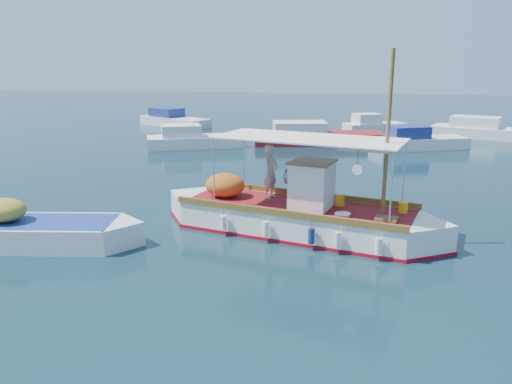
# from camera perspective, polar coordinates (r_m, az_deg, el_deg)

# --- Properties ---
(ground) EXTENTS (160.00, 160.00, 0.00)m
(ground) POSITION_cam_1_polar(r_m,az_deg,el_deg) (17.06, 2.80, -5.10)
(ground) COLOR black
(ground) RESTS_ON ground
(fishing_caique) EXTENTS (10.13, 4.61, 6.37)m
(fishing_caique) POSITION_cam_1_polar(r_m,az_deg,el_deg) (17.42, 4.46, -2.74)
(fishing_caique) COLOR white
(fishing_caique) RESTS_ON ground
(dinghy) EXTENTS (7.15, 2.89, 1.77)m
(dinghy) POSITION_cam_1_polar(r_m,az_deg,el_deg) (17.74, -24.27, -4.38)
(dinghy) COLOR white
(dinghy) RESTS_ON ground
(bg_boat_nw) EXTENTS (6.95, 4.75, 1.80)m
(bg_boat_nw) POSITION_cam_1_polar(r_m,az_deg,el_deg) (34.89, -7.26, 5.86)
(bg_boat_nw) COLOR silver
(bg_boat_nw) RESTS_ON ground
(bg_boat_n) EXTENTS (9.70, 4.88, 1.80)m
(bg_boat_n) POSITION_cam_1_polar(r_m,az_deg,el_deg) (36.46, 6.72, 6.25)
(bg_boat_n) COLOR maroon
(bg_boat_n) RESTS_ON ground
(bg_boat_ne) EXTENTS (6.72, 4.57, 1.80)m
(bg_boat_ne) POSITION_cam_1_polar(r_m,az_deg,el_deg) (35.66, 17.89, 5.46)
(bg_boat_ne) COLOR silver
(bg_boat_ne) RESTS_ON ground
(bg_boat_e) EXTENTS (9.18, 5.53, 1.80)m
(bg_boat_e) POSITION_cam_1_polar(r_m,az_deg,el_deg) (43.02, 25.03, 6.26)
(bg_boat_e) COLOR silver
(bg_boat_e) RESTS_ON ground
(bg_boat_far_w) EXTENTS (7.59, 5.72, 1.80)m
(bg_boat_far_w) POSITION_cam_1_polar(r_m,az_deg,el_deg) (47.24, -9.47, 8.07)
(bg_boat_far_w) COLOR silver
(bg_boat_far_w) RESTS_ON ground
(bg_boat_far_n) EXTENTS (5.41, 3.99, 1.80)m
(bg_boat_far_n) POSITION_cam_1_polar(r_m,az_deg,el_deg) (43.14, 13.21, 7.27)
(bg_boat_far_n) COLOR silver
(bg_boat_far_n) RESTS_ON ground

